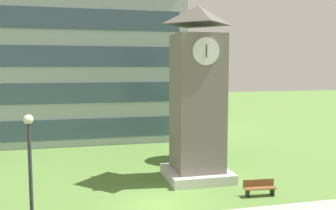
% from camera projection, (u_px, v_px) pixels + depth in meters
% --- Properties ---
extents(ground_plane, '(160.00, 160.00, 0.00)m').
position_uv_depth(ground_plane, '(159.00, 204.00, 19.09)').
color(ground_plane, '#567F38').
extents(office_building, '(20.71, 13.72, 16.00)m').
position_uv_depth(office_building, '(74.00, 58.00, 38.46)').
color(office_building, '#9EA8B2').
rests_on(office_building, ground).
extents(clock_tower, '(3.92, 3.92, 10.81)m').
position_uv_depth(clock_tower, '(197.00, 103.00, 22.95)').
color(clock_tower, slate).
rests_on(clock_tower, ground).
extents(park_bench, '(1.83, 0.60, 0.88)m').
position_uv_depth(park_bench, '(259.00, 188.00, 20.25)').
color(park_bench, brown).
rests_on(park_bench, ground).
extents(street_lamp, '(0.36, 0.36, 5.33)m').
position_uv_depth(street_lamp, '(30.00, 167.00, 13.67)').
color(street_lamp, '#333338').
rests_on(street_lamp, ground).
extents(tree_by_building, '(3.31, 3.31, 5.32)m').
position_uv_depth(tree_by_building, '(196.00, 113.00, 27.80)').
color(tree_by_building, '#513823').
rests_on(tree_by_building, ground).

